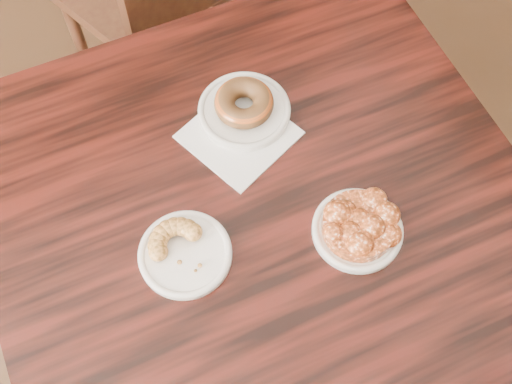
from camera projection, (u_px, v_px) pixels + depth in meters
floor at (332, 331)px, 1.78m from camera, size 5.00×5.00×0.00m
cafe_table at (262, 284)px, 1.45m from camera, size 1.08×1.08×0.75m
napkin at (239, 135)px, 1.18m from camera, size 0.21×0.21×0.00m
plate_donut at (244, 111)px, 1.20m from camera, size 0.17×0.17×0.01m
plate_cruller at (185, 254)px, 1.07m from camera, size 0.16×0.16×0.01m
plate_fritter at (357, 230)px, 1.09m from camera, size 0.16×0.16×0.01m
glazed_donut at (244, 103)px, 1.18m from camera, size 0.11×0.11×0.04m
apple_fritter at (359, 224)px, 1.07m from camera, size 0.17×0.17×0.04m
cruller_fragment at (184, 250)px, 1.05m from camera, size 0.11×0.11×0.03m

